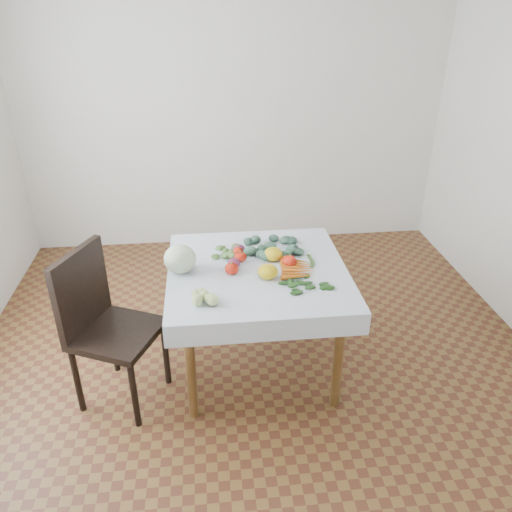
{
  "coord_description": "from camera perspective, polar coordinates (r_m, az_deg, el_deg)",
  "views": [
    {
      "loc": [
        -0.3,
        -2.73,
        2.3
      ],
      "look_at": [
        -0.0,
        0.05,
        0.82
      ],
      "focal_mm": 35.0,
      "sensor_mm": 36.0,
      "label": 1
    }
  ],
  "objects": [
    {
      "name": "cabbage",
      "position": [
        3.11,
        -8.69,
        -0.33
      ],
      "size": [
        0.21,
        0.21,
        0.18
      ],
      "primitive_type": "ellipsoid",
      "rotation": [
        0.0,
        0.0,
        -0.05
      ],
      "color": "#DDF4CC",
      "rests_on": "tablecloth"
    },
    {
      "name": "carrot_bunch",
      "position": [
        3.14,
        4.74,
        -1.39
      ],
      "size": [
        0.22,
        0.29,
        0.03
      ],
      "color": "orange",
      "rests_on": "tablecloth"
    },
    {
      "name": "onion_b",
      "position": [
        3.15,
        -2.54,
        -0.84
      ],
      "size": [
        0.1,
        0.1,
        0.07
      ],
      "primitive_type": "ellipsoid",
      "rotation": [
        0.0,
        0.0,
        0.28
      ],
      "color": "#5D1A41",
      "rests_on": "tablecloth"
    },
    {
      "name": "table",
      "position": [
        3.2,
        0.16,
        -3.07
      ],
      "size": [
        1.0,
        1.0,
        0.75
      ],
      "color": "brown",
      "rests_on": "ground"
    },
    {
      "name": "tablecloth",
      "position": [
        3.15,
        0.16,
        -1.52
      ],
      "size": [
        1.12,
        1.12,
        0.01
      ],
      "primitive_type": "cube",
      "color": "white",
      "rests_on": "table"
    },
    {
      "name": "ground",
      "position": [
        3.58,
        0.14,
        -12.07
      ],
      "size": [
        4.0,
        4.0,
        0.0
      ],
      "primitive_type": "plane",
      "color": "brown"
    },
    {
      "name": "back_wall",
      "position": [
        4.83,
        -2.55,
        16.53
      ],
      "size": [
        4.0,
        0.04,
        2.7
      ],
      "primitive_type": "cube",
      "color": "white",
      "rests_on": "ground"
    },
    {
      "name": "tomato_b",
      "position": [
        3.16,
        3.85,
        -0.62
      ],
      "size": [
        0.11,
        0.11,
        0.08
      ],
      "primitive_type": "ellipsoid",
      "rotation": [
        0.0,
        0.0,
        -0.19
      ],
      "color": "red",
      "rests_on": "tablecloth"
    },
    {
      "name": "dill_bunch",
      "position": [
        3.34,
        -3.15,
        0.48
      ],
      "size": [
        0.23,
        0.17,
        0.02
      ],
      "color": "#567D39",
      "rests_on": "tablecloth"
    },
    {
      "name": "tomato_a",
      "position": [
        3.08,
        -2.8,
        -1.44
      ],
      "size": [
        0.1,
        0.1,
        0.07
      ],
      "primitive_type": "ellipsoid",
      "rotation": [
        0.0,
        0.0,
        0.13
      ],
      "color": "red",
      "rests_on": "tablecloth"
    },
    {
      "name": "heirloom_front",
      "position": [
        3.03,
        1.35,
        -1.79
      ],
      "size": [
        0.16,
        0.16,
        0.09
      ],
      "primitive_type": "ellipsoid",
      "rotation": [
        0.0,
        0.0,
        -0.33
      ],
      "color": "yellow",
      "rests_on": "tablecloth"
    },
    {
      "name": "tomato_d",
      "position": [
        3.22,
        -1.81,
        -0.1
      ],
      "size": [
        0.1,
        0.1,
        0.07
      ],
      "primitive_type": "ellipsoid",
      "rotation": [
        0.0,
        0.0,
        -0.43
      ],
      "color": "red",
      "rests_on": "tablecloth"
    },
    {
      "name": "onion_a",
      "position": [
        3.32,
        -1.94,
        0.76
      ],
      "size": [
        0.08,
        0.08,
        0.07
      ],
      "primitive_type": "ellipsoid",
      "rotation": [
        0.0,
        0.0,
        -0.03
      ],
      "color": "#5D1A41",
      "rests_on": "tablecloth"
    },
    {
      "name": "tomatillo_cluster",
      "position": [
        2.85,
        -6.19,
        -4.54
      ],
      "size": [
        0.17,
        0.14,
        0.05
      ],
      "color": "#C2D078",
      "rests_on": "tablecloth"
    },
    {
      "name": "kale_bunch",
      "position": [
        3.36,
        2.1,
        0.95
      ],
      "size": [
        0.4,
        0.31,
        0.05
      ],
      "color": "#3C6249",
      "rests_on": "tablecloth"
    },
    {
      "name": "tomato_c",
      "position": [
        3.3,
        -2.02,
        0.57
      ],
      "size": [
        0.07,
        0.07,
        0.06
      ],
      "primitive_type": "ellipsoid",
      "rotation": [
        0.0,
        0.0,
        -0.04
      ],
      "color": "red",
      "rests_on": "tablecloth"
    },
    {
      "name": "chair",
      "position": [
        3.14,
        -17.19,
        -6.83
      ],
      "size": [
        0.61,
        0.61,
        1.01
      ],
      "color": "black",
      "rests_on": "ground"
    },
    {
      "name": "basil_bunch",
      "position": [
        2.98,
        5.82,
        -3.32
      ],
      "size": [
        0.28,
        0.25,
        0.01
      ],
      "color": "#1D4916",
      "rests_on": "tablecloth"
    },
    {
      "name": "heirloom_back",
      "position": [
        3.24,
        1.97,
        0.23
      ],
      "size": [
        0.15,
        0.15,
        0.09
      ],
      "primitive_type": "ellipsoid",
      "rotation": [
        0.0,
        0.0,
        0.25
      ],
      "color": "yellow",
      "rests_on": "tablecloth"
    }
  ]
}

